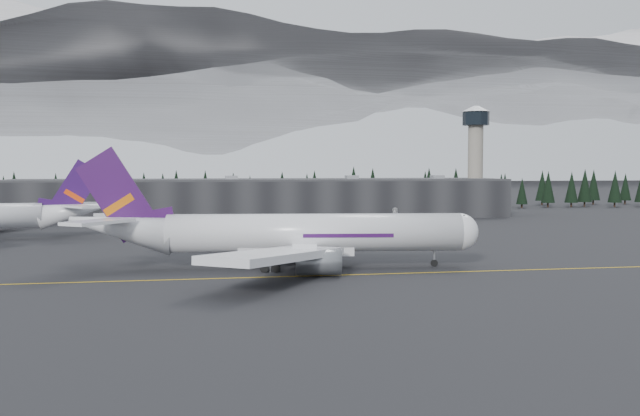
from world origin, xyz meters
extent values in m
plane|color=black|center=(0.00, 0.00, 0.00)|extent=(1400.00, 1400.00, 0.00)
cube|color=gold|center=(0.00, -2.00, 0.01)|extent=(400.00, 0.40, 0.02)
cube|color=black|center=(0.00, 125.00, 6.00)|extent=(160.00, 30.00, 12.00)
cube|color=#333335|center=(0.00, 125.00, 12.30)|extent=(160.00, 30.00, 0.60)
cylinder|color=gray|center=(75.00, 128.00, 16.00)|extent=(5.20, 5.20, 32.00)
cylinder|color=black|center=(75.00, 128.00, 33.25)|extent=(9.20, 9.20, 4.50)
cone|color=silver|center=(75.00, 128.00, 36.70)|extent=(10.00, 10.00, 2.00)
cube|color=black|center=(0.00, 162.00, 7.50)|extent=(360.00, 20.00, 15.00)
cylinder|color=silver|center=(-3.23, 6.91, 5.72)|extent=(48.28, 12.10, 6.24)
sphere|color=silver|center=(20.53, 3.96, 5.72)|extent=(6.24, 6.24, 6.24)
cone|color=silver|center=(-34.21, 10.76, 6.66)|extent=(18.12, 8.35, 9.04)
cube|color=silver|center=(-7.43, 23.69, 4.06)|extent=(18.19, 30.21, 2.67)
cylinder|color=gray|center=(-1.94, 17.24, 2.29)|extent=(7.20, 4.76, 3.95)
cube|color=silver|center=(-11.41, -8.32, 4.06)|extent=(23.57, 28.65, 2.67)
cylinder|color=gray|center=(-4.51, -3.41, 2.29)|extent=(7.20, 4.76, 3.95)
cube|color=#350F4A|center=(-34.73, 10.83, 11.97)|extent=(13.15, 2.14, 15.50)
cube|color=#CC5E0C|center=(-34.52, 10.80, 10.41)|extent=(5.11, 1.20, 3.82)
cube|color=silver|center=(-35.51, 17.22, 8.12)|extent=(8.77, 12.37, 0.52)
cube|color=silver|center=(-37.05, 4.82, 8.12)|extent=(10.64, 11.96, 0.52)
cylinder|color=black|center=(16.40, 4.48, 1.56)|extent=(0.52, 0.52, 3.12)
cylinder|color=black|center=(-9.88, 12.46, 1.56)|extent=(0.52, 0.52, 3.12)
cylinder|color=black|center=(-11.03, 3.17, 1.56)|extent=(0.52, 0.52, 3.12)
cone|color=silver|center=(-50.17, 66.33, 6.19)|extent=(16.66, 7.08, 8.40)
cube|color=#2F104D|center=(-49.69, 66.37, 11.12)|extent=(12.25, 1.46, 14.41)
cube|color=#DC3E0C|center=(-49.88, 66.35, 9.67)|extent=(4.75, 0.92, 3.55)
cube|color=silver|center=(-47.78, 60.70, 7.55)|extent=(9.62, 11.23, 0.48)
cube|color=silver|center=(-48.70, 72.27, 7.55)|extent=(8.50, 11.48, 0.48)
imported|color=silver|center=(-44.37, 98.82, 0.72)|extent=(2.66, 5.32, 1.45)
imported|color=silver|center=(38.08, 100.34, 0.72)|extent=(4.52, 3.50, 1.44)
camera|label=1|loc=(-23.30, -107.32, 16.42)|focal=40.00mm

